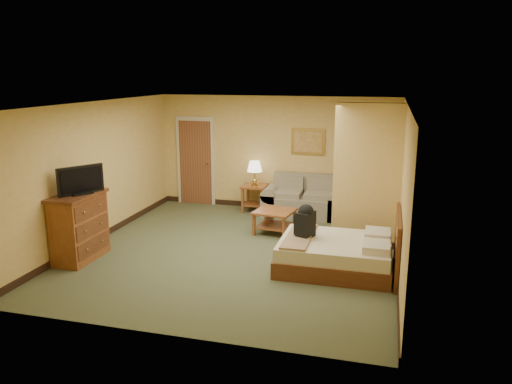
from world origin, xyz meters
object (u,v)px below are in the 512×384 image
(loveseat, at_px, (304,203))
(dresser, at_px, (79,227))
(bed, at_px, (340,253))
(coffee_table, at_px, (275,217))

(loveseat, relative_size, dresser, 1.55)
(dresser, relative_size, bed, 0.61)
(coffee_table, xyz_separation_m, dresser, (-2.87, -2.24, 0.25))
(bed, bearing_deg, coffee_table, 132.64)
(bed, bearing_deg, loveseat, 110.24)
(loveseat, xyz_separation_m, coffee_table, (-0.35, -1.38, 0.04))
(coffee_table, bearing_deg, loveseat, 75.77)
(loveseat, xyz_separation_m, bed, (1.08, -2.93, -0.02))
(loveseat, bearing_deg, dresser, -131.71)
(loveseat, height_order, dresser, dresser)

